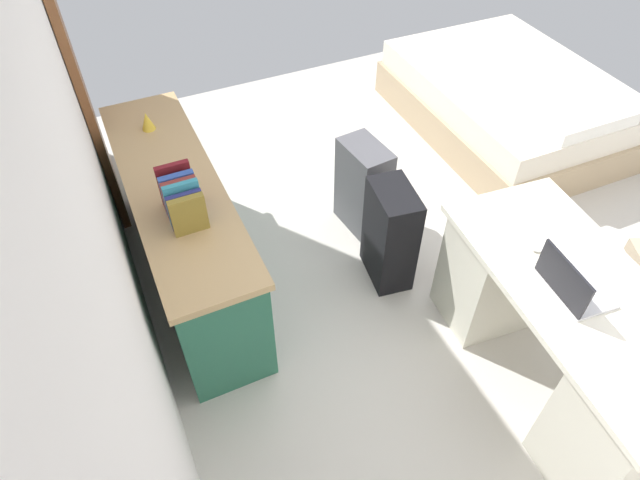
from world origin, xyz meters
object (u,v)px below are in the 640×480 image
credenza (184,231)px  figurine_small (147,121)px  laptop (571,284)px  desk (560,335)px  suitcase_black (390,235)px  bed (509,102)px  suitcase_spare_grey (363,187)px  computer_mouse (541,247)px

credenza → figurine_small: figurine_small is taller
credenza → laptop: size_ratio=5.46×
desk → figurine_small: bearing=36.2°
suitcase_black → figurine_small: 1.59m
figurine_small → suitcase_black: bearing=-133.0°
desk → bed: size_ratio=0.78×
bed → suitcase_spare_grey: bearing=107.8°
suitcase_spare_grey → computer_mouse: 1.30m
suitcase_spare_grey → laptop: (-1.44, -0.23, 0.47)m
desk → suitcase_spare_grey: size_ratio=2.36×
suitcase_black → computer_mouse: 0.91m
credenza → bed: size_ratio=0.93×
desk → figurine_small: figurine_small is taller
computer_mouse → suitcase_spare_grey: bearing=19.4°
credenza → computer_mouse: computer_mouse is taller
credenza → suitcase_spare_grey: 1.18m
computer_mouse → figurine_small: figurine_small is taller
bed → laptop: size_ratio=5.85×
suitcase_black → laptop: laptop is taller
desk → suitcase_black: (1.00, 0.38, -0.05)m
laptop → computer_mouse: size_ratio=3.29×
figurine_small → laptop: bearing=-144.9°
laptop → computer_mouse: bearing=-14.4°
laptop → suitcase_spare_grey: bearing=9.1°
suitcase_black → laptop: bearing=-154.2°
desk → computer_mouse: 0.46m
suitcase_black → credenza: bearing=74.5°
credenza → computer_mouse: size_ratio=18.00×
suitcase_black → computer_mouse: bearing=-144.3°
bed → credenza: bearing=100.1°
suitcase_black → suitcase_spare_grey: size_ratio=1.05×
credenza → figurine_small: size_ratio=16.36×
desk → laptop: (0.03, 0.08, 0.40)m
desk → suitcase_black: desk is taller
suitcase_black → laptop: size_ratio=2.03×
desk → credenza: bearing=44.8°
suitcase_black → laptop: 1.11m
computer_mouse → bed: bearing=-32.5°
credenza → suitcase_black: credenza is taller
laptop → computer_mouse: 0.27m
suitcase_spare_grey → laptop: bearing=-176.7°
credenza → laptop: 2.07m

